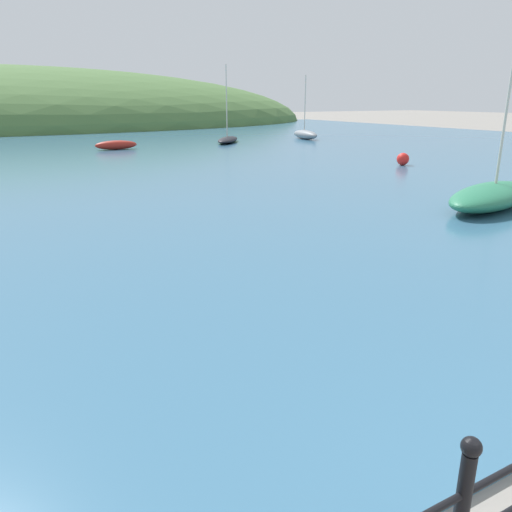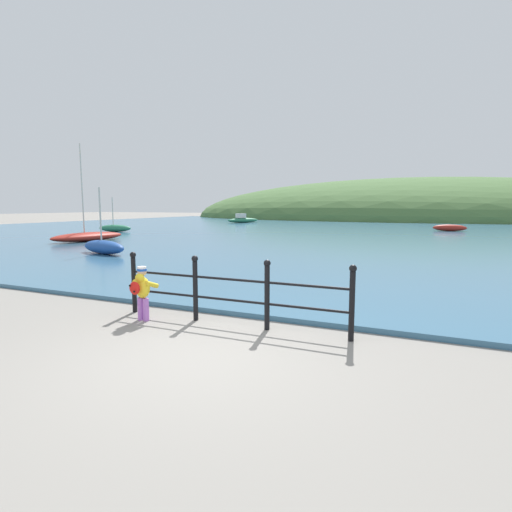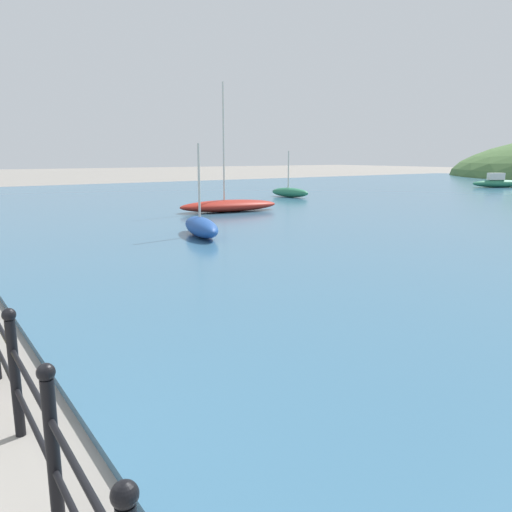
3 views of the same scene
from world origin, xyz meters
name	(u,v)px [view 1 (image 1 of 3)]	position (x,y,z in m)	size (l,w,h in m)	color
water	(36,152)	(0.00, 32.00, 0.05)	(80.00, 60.00, 0.10)	#386684
far_hillside	(0,126)	(0.00, 66.57, 0.00)	(77.61, 42.69, 13.24)	#476B38
boat_red_dinghy	(305,134)	(18.76, 31.75, 0.45)	(1.50, 3.65, 4.55)	gray
boat_green_fishing	(491,195)	(9.26, 8.83, 0.44)	(4.64, 2.78, 5.47)	#287551
boat_white_sailboat	(228,139)	(12.27, 31.68, 0.33)	(3.43, 4.07, 5.06)	black
boat_twin_mast	(116,145)	(4.32, 30.56, 0.37)	(2.48, 0.71, 0.53)	maroon
mooring_buoy	(403,159)	(13.90, 16.85, 0.38)	(0.56, 0.56, 0.56)	red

